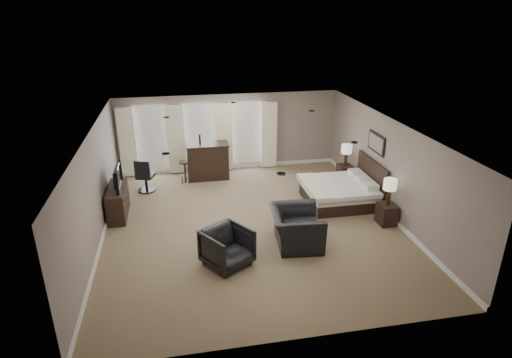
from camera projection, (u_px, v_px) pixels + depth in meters
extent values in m
cube|color=#716147|center=(251.00, 224.00, 11.21)|extent=(7.60, 8.60, 0.04)
cube|color=silver|center=(251.00, 128.00, 10.23)|extent=(7.60, 8.60, 0.04)
cube|color=gray|center=(229.00, 132.00, 14.58)|extent=(7.50, 0.04, 2.60)
cube|color=gray|center=(298.00, 276.00, 6.86)|extent=(7.50, 0.04, 2.60)
cube|color=gray|center=(95.00, 189.00, 10.07)|extent=(0.04, 8.50, 2.60)
cube|color=gray|center=(390.00, 168.00, 11.37)|extent=(0.04, 8.50, 2.60)
cube|color=silver|center=(151.00, 138.00, 14.10)|extent=(1.15, 0.04, 2.05)
cube|color=silver|center=(200.00, 136.00, 14.37)|extent=(1.15, 0.04, 2.05)
cube|color=silver|center=(247.00, 133.00, 14.65)|extent=(1.15, 0.04, 2.05)
cube|color=beige|center=(128.00, 143.00, 13.88)|extent=(0.55, 0.12, 2.30)
cube|color=beige|center=(176.00, 140.00, 14.15)|extent=(0.55, 0.12, 2.30)
cube|color=beige|center=(224.00, 137.00, 14.43)|extent=(0.55, 0.12, 2.30)
cube|color=beige|center=(269.00, 135.00, 14.70)|extent=(0.55, 0.12, 2.30)
cube|color=silver|center=(335.00, 183.00, 12.17)|extent=(1.95, 1.86, 1.24)
cube|color=black|center=(386.00, 214.00, 11.14)|extent=(0.41, 0.51, 0.55)
cube|color=black|center=(345.00, 174.00, 13.78)|extent=(0.42, 0.52, 0.56)
cube|color=beige|center=(389.00, 192.00, 10.90)|extent=(0.34, 0.34, 0.70)
cube|color=beige|center=(346.00, 155.00, 13.54)|extent=(0.34, 0.34, 0.70)
cube|color=slate|center=(376.00, 143.00, 11.94)|extent=(0.04, 0.96, 0.56)
cube|color=black|center=(118.00, 202.00, 11.53)|extent=(0.46, 1.42, 0.82)
imported|color=black|center=(116.00, 185.00, 11.34)|extent=(0.61, 1.06, 0.14)
imported|color=black|center=(296.00, 222.00, 10.08)|extent=(1.00, 1.42, 1.17)
imported|color=black|center=(227.00, 246.00, 9.30)|extent=(1.24, 1.22, 0.95)
cube|color=black|center=(208.00, 161.00, 13.97)|extent=(1.37, 0.71, 1.20)
cube|color=black|center=(185.00, 172.00, 13.69)|extent=(0.43, 0.43, 0.73)
cube|color=black|center=(196.00, 167.00, 14.04)|extent=(0.37, 0.37, 0.77)
cube|color=black|center=(145.00, 175.00, 13.01)|extent=(0.67, 0.67, 1.06)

